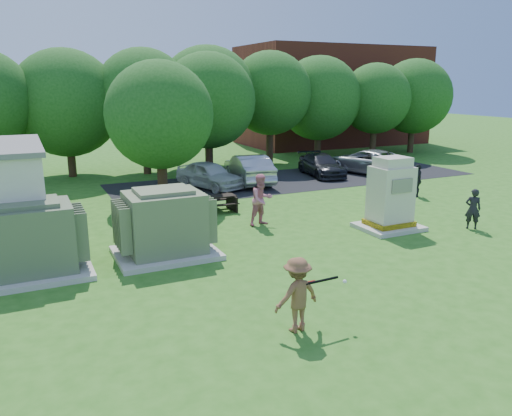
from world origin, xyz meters
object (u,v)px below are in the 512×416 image
generator_cabinet (390,198)px  car_dark (321,165)px  person_at_picnic (262,200)px  car_white (209,175)px  batter (297,295)px  person_walking_right (418,180)px  car_silver_b (368,161)px  picnic_table (217,202)px  transformer_right (165,225)px  car_silver_a (249,169)px  transformer_left (30,241)px  person_by_generator (473,209)px

generator_cabinet → car_dark: 10.67m
person_at_picnic → car_white: bearing=74.8°
batter → car_dark: (10.32, 15.24, -0.22)m
car_white → car_dark: size_ratio=0.95×
person_walking_right → car_silver_b: 6.23m
generator_cabinet → car_silver_b: generator_cabinet is taller
picnic_table → person_at_picnic: size_ratio=0.81×
transformer_right → car_dark: transformer_right is taller
person_walking_right → car_silver_a: bearing=-93.3°
picnic_table → car_white: size_ratio=0.40×
car_dark → car_silver_b: bearing=-0.3°
generator_cabinet → person_walking_right: generator_cabinet is taller
transformer_right → car_white: bearing=62.3°
car_silver_b → car_white: bearing=-16.0°
generator_cabinet → car_silver_b: size_ratio=0.52×
person_at_picnic → car_silver_a: (2.84, 7.39, -0.20)m
generator_cabinet → person_at_picnic: bearing=148.5°
batter → person_walking_right: (11.38, 8.78, -0.05)m
batter → transformer_left: bearing=-56.5°
generator_cabinet → person_by_generator: size_ratio=1.76×
car_silver_b → car_dark: bearing=-26.0°
person_at_picnic → transformer_left: bearing=-178.0°
person_by_generator → transformer_left: bearing=32.2°
person_walking_right → car_white: 9.93m
transformer_left → picnic_table: transformer_left is taller
person_at_picnic → car_silver_b: 12.54m
person_walking_right → car_silver_b: bearing=-152.3°
person_at_picnic → car_dark: (7.46, 7.65, -0.36)m
transformer_right → car_white: (4.66, 8.88, -0.31)m
person_at_picnic → car_silver_a: person_at_picnic is taller
transformer_left → person_by_generator: (14.41, -1.91, -0.23)m
batter → car_silver_b: batter is taller
picnic_table → person_at_picnic: (0.81, -2.53, 0.54)m
car_white → car_dark: bearing=-15.6°
generator_cabinet → person_at_picnic: (-3.92, 2.40, -0.18)m
generator_cabinet → batter: size_ratio=1.60×
person_by_generator → car_silver_a: car_silver_a is taller
batter → person_at_picnic: 8.11m
car_silver_a → car_silver_b: car_silver_a is taller
person_walking_right → car_white: bearing=-82.5°
batter → car_silver_a: 16.03m
batter → person_by_generator: 10.25m
person_by_generator → car_silver_b: 11.44m
generator_cabinet → person_by_generator: (2.69, -1.26, -0.40)m
person_by_generator → picnic_table: bearing=-0.2°
generator_cabinet → car_dark: (3.54, 10.05, -0.54)m
generator_cabinet → transformer_right: bearing=175.4°
car_silver_b → person_walking_right: bearing=57.3°
picnic_table → person_walking_right: bearing=-8.2°
transformer_right → person_walking_right: size_ratio=1.97×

